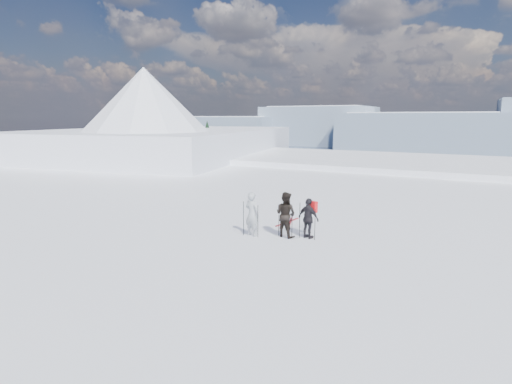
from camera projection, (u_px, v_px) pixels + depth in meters
lake_basin at (402, 231)px, 39.09m from camera, size 820.00×820.00×71.62m
far_mountain_range at (497, 129)px, 394.70m from camera, size 770.00×110.00×53.00m
near_ridge at (180, 182)px, 50.06m from camera, size 31.37×35.68×25.62m
skier_grey at (252, 214)px, 15.23m from camera, size 0.70×0.53×1.71m
skier_dark at (286, 214)px, 15.12m from camera, size 0.97×0.83×1.74m
skier_pack at (308, 219)px, 14.92m from camera, size 0.97×0.62×1.53m
backpack at (313, 192)px, 14.91m from camera, size 0.37×0.27×0.42m
ski_poles at (280, 221)px, 15.06m from camera, size 2.66×0.74×1.36m
skis_loose at (289, 222)px, 17.27m from camera, size 0.65×1.69×0.03m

